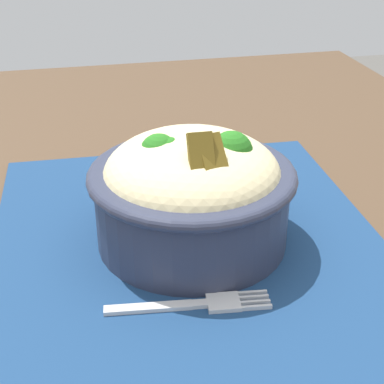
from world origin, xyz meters
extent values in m
cube|color=#4C3826|center=(0.00, 0.00, 0.70)|extent=(1.30, 0.82, 0.03)
cylinder|color=#412F20|center=(-0.59, 0.35, 0.34)|extent=(0.04, 0.04, 0.68)
cube|color=navy|center=(-0.03, -0.03, 0.72)|extent=(0.44, 0.37, 0.00)
cylinder|color=#2D3347|center=(-0.04, -0.02, 0.75)|extent=(0.17, 0.17, 0.07)
torus|color=#2D3347|center=(-0.04, -0.02, 0.78)|extent=(0.18, 0.18, 0.01)
ellipsoid|color=beige|center=(-0.04, -0.02, 0.78)|extent=(0.16, 0.16, 0.07)
sphere|color=#256E1D|center=(-0.05, -0.05, 0.81)|extent=(0.03, 0.03, 0.03)
sphere|color=#256E1D|center=(-0.03, 0.01, 0.81)|extent=(0.04, 0.04, 0.04)
sphere|color=#256E1D|center=(-0.04, -0.04, 0.80)|extent=(0.03, 0.03, 0.03)
cylinder|color=orange|center=(-0.01, -0.06, 0.80)|extent=(0.01, 0.03, 0.01)
cylinder|color=orange|center=(-0.03, -0.03, 0.80)|extent=(0.03, 0.01, 0.01)
cube|color=brown|center=(0.00, -0.02, 0.81)|extent=(0.03, 0.02, 0.05)
cube|color=brown|center=(0.00, -0.01, 0.81)|extent=(0.04, 0.03, 0.04)
cube|color=silver|center=(0.05, -0.08, 0.72)|extent=(0.02, 0.07, 0.00)
cube|color=silver|center=(0.05, -0.04, 0.72)|extent=(0.01, 0.01, 0.00)
cube|color=silver|center=(0.06, -0.02, 0.72)|extent=(0.02, 0.03, 0.00)
cube|color=silver|center=(0.07, 0.01, 0.72)|extent=(0.01, 0.02, 0.00)
cube|color=silver|center=(0.06, 0.01, 0.72)|extent=(0.01, 0.02, 0.00)
cube|color=silver|center=(0.06, 0.01, 0.72)|extent=(0.01, 0.02, 0.00)
cube|color=silver|center=(0.05, 0.01, 0.72)|extent=(0.01, 0.02, 0.00)
camera|label=1|loc=(0.41, -0.12, 1.01)|focal=54.85mm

